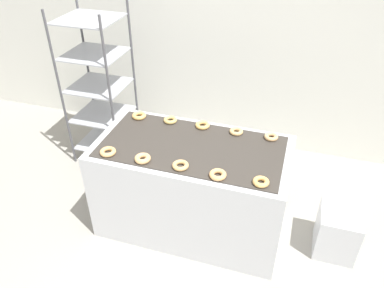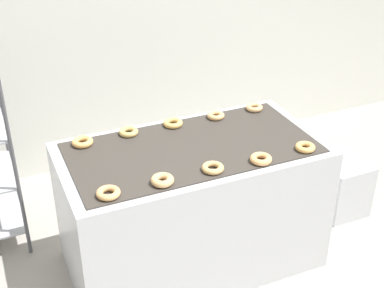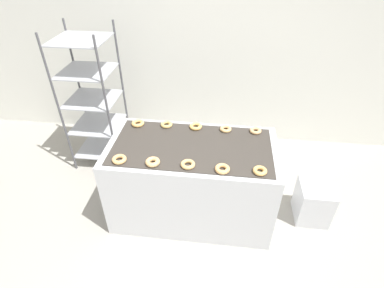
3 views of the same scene
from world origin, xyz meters
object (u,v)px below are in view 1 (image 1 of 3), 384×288
donut_near_left (143,158)px  donut_near_center (180,165)px  fryer_machine (192,187)px  donut_far_left (170,120)px  glaze_bin (337,231)px  donut_near_rightmost (261,182)px  donut_far_leftmost (139,116)px  donut_far_center (203,125)px  donut_near_right (218,175)px  donut_far_rightmost (271,137)px  donut_near_leftmost (108,152)px  donut_far_right (236,131)px  baking_rack_cart (99,86)px

donut_near_left → donut_near_center: (0.29, 0.01, -0.00)m
fryer_machine → donut_far_left: bearing=134.2°
donut_far_left → fryer_machine: bearing=-45.8°
glaze_bin → donut_near_rightmost: size_ratio=3.57×
glaze_bin → donut_far_leftmost: bearing=173.2°
donut_near_left → donut_far_center: donut_near_left is taller
donut_near_right → donut_far_left: (-0.57, 0.60, -0.00)m
donut_near_center → donut_far_center: (0.00, 0.58, 0.00)m
donut_far_center → donut_far_rightmost: same height
fryer_machine → donut_far_left: size_ratio=13.22×
glaze_bin → donut_near_leftmost: 1.94m
fryer_machine → donut_near_rightmost: donut_near_rightmost is taller
donut_far_leftmost → donut_far_center: (0.57, 0.02, -0.00)m
donut_near_center → glaze_bin: bearing=16.0°
donut_far_right → donut_far_rightmost: same height
donut_far_rightmost → donut_far_center: bearing=179.6°
glaze_bin → donut_near_rightmost: donut_near_rightmost is taller
baking_rack_cart → donut_far_center: bearing=-20.4°
donut_near_center → donut_near_leftmost: bearing=-179.4°
donut_near_right → donut_far_center: bearing=115.2°
donut_near_right → donut_far_right: 0.59m
donut_near_center → donut_far_left: (-0.29, 0.57, 0.00)m
donut_near_right → donut_far_leftmost: bearing=145.8°
donut_near_rightmost → donut_far_rightmost: size_ratio=1.03×
baking_rack_cart → donut_near_right: bearing=-34.9°
baking_rack_cart → donut_near_leftmost: baking_rack_cart is taller
donut_near_right → glaze_bin: bearing=21.7°
glaze_bin → donut_near_right: size_ratio=3.35×
donut_near_rightmost → donut_far_center: size_ratio=0.94×
donut_far_right → baking_rack_cart: bearing=162.9°
fryer_machine → glaze_bin: bearing=3.2°
donut_far_leftmost → donut_far_right: (0.86, 0.01, -0.00)m
donut_near_left → donut_far_right: bearing=44.6°
glaze_bin → donut_far_rightmost: bearing=160.7°
donut_far_left → donut_far_center: 0.29m
donut_far_rightmost → donut_far_right: bearing=-178.9°
fryer_machine → donut_far_right: size_ratio=13.80×
donut_near_leftmost → donut_far_left: 0.65m
donut_near_right → donut_far_left: 0.83m
baking_rack_cart → donut_near_leftmost: size_ratio=13.43×
donut_near_right → donut_far_leftmost: size_ratio=0.98×
baking_rack_cart → donut_near_center: baking_rack_cart is taller
donut_near_center → donut_far_leftmost: bearing=135.7°
donut_far_center → donut_far_leftmost: bearing=-178.5°
donut_far_leftmost → donut_near_rightmost: bearing=-26.2°
donut_near_left → donut_near_rightmost: (0.87, -0.00, -0.00)m
donut_near_center → fryer_machine: bearing=89.8°
donut_near_center → donut_far_right: (0.29, 0.57, 0.00)m
donut_near_leftmost → donut_far_right: size_ratio=1.10×
donut_far_center → baking_rack_cart: bearing=159.6°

